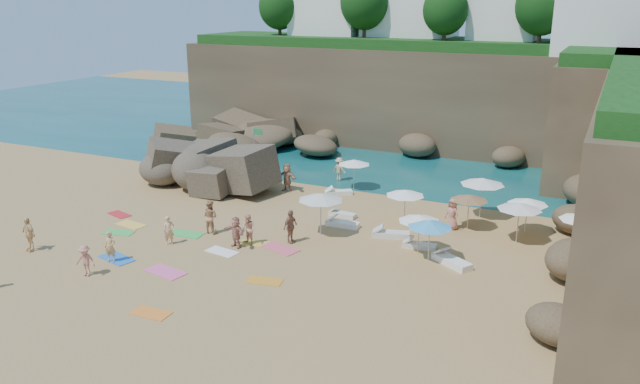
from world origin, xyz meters
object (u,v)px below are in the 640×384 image
at_px(person_stand_0, 169,230).
at_px(flag_pole, 255,146).
at_px(lounger_0, 339,193).
at_px(parasol_1, 405,193).
at_px(rock_outcrop, 204,182).
at_px(person_stand_2, 340,169).
at_px(parasol_2, 528,201).
at_px(person_stand_5, 287,177).
at_px(person_stand_1, 210,217).
at_px(person_stand_4, 452,214).
at_px(person_stand_3, 290,227).
at_px(parasol_0, 354,162).

bearing_deg(person_stand_0, flag_pole, 53.00).
bearing_deg(lounger_0, parasol_1, -66.83).
xyz_separation_m(rock_outcrop, person_stand_0, (5.04, -9.95, 0.74)).
bearing_deg(person_stand_2, parasol_2, 173.53).
distance_m(parasol_2, person_stand_5, 15.06).
xyz_separation_m(person_stand_1, person_stand_4, (11.37, 6.04, -0.05)).
relative_size(lounger_0, person_stand_1, 0.95).
relative_size(parasol_2, lounger_0, 1.21).
relative_size(parasol_1, person_stand_1, 1.17).
relative_size(parasol_1, person_stand_5, 1.16).
relative_size(flag_pole, person_stand_5, 2.02).
height_order(flag_pole, person_stand_3, flag_pole).
xyz_separation_m(rock_outcrop, person_stand_2, (8.09, 4.33, 0.80)).
height_order(lounger_0, person_stand_3, person_stand_3).
height_order(parasol_2, person_stand_5, parasol_2).
xyz_separation_m(parasol_2, lounger_0, (-11.66, 2.02, -1.66)).
bearing_deg(parasol_0, flag_pole, -172.11).
xyz_separation_m(parasol_0, person_stand_5, (-3.70, -2.27, -0.90)).
bearing_deg(person_stand_4, person_stand_5, -161.93).
relative_size(rock_outcrop, person_stand_2, 5.08).
relative_size(flag_pole, parasol_2, 1.77).
distance_m(person_stand_0, person_stand_5, 10.66).
bearing_deg(person_stand_5, rock_outcrop, -163.54).
height_order(parasol_1, person_stand_0, parasol_1).
distance_m(parasol_2, lounger_0, 11.95).
distance_m(parasol_2, person_stand_2, 13.87).
bearing_deg(parasol_2, person_stand_4, -164.49).
height_order(parasol_0, person_stand_0, parasol_0).
relative_size(rock_outcrop, person_stand_3, 4.68).
relative_size(parasol_1, person_stand_3, 1.21).
bearing_deg(rock_outcrop, person_stand_0, -63.11).
height_order(parasol_2, person_stand_3, parasol_2).
distance_m(parasol_1, person_stand_2, 9.33).
bearing_deg(person_stand_3, parasol_0, 14.03).
height_order(parasol_0, lounger_0, parasol_0).
bearing_deg(person_stand_1, parasol_2, -152.92).
bearing_deg(person_stand_2, lounger_0, 127.57).
bearing_deg(parasol_2, lounger_0, 170.17).
bearing_deg(person_stand_4, person_stand_1, -122.30).
relative_size(person_stand_4, person_stand_5, 0.94).
distance_m(person_stand_3, person_stand_5, 8.94).
bearing_deg(person_stand_0, rock_outcrop, 69.71).
xyz_separation_m(parasol_0, lounger_0, (-0.38, -1.57, -1.67)).
height_order(parasol_0, person_stand_3, parasol_0).
bearing_deg(person_stand_2, person_stand_3, 116.22).
distance_m(parasol_1, lounger_0, 6.67).
relative_size(rock_outcrop, person_stand_1, 4.51).
relative_size(person_stand_1, person_stand_5, 0.99).
xyz_separation_m(flag_pole, lounger_0, (6.44, -0.62, -2.21)).
bearing_deg(parasol_2, person_stand_2, 158.93).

